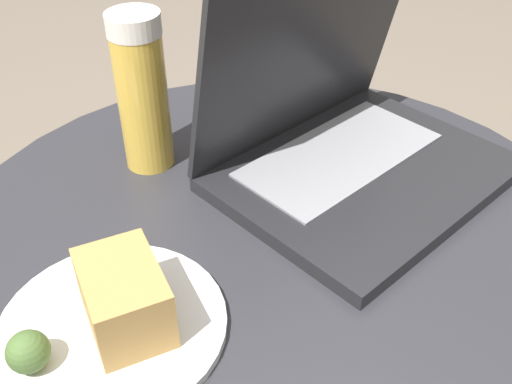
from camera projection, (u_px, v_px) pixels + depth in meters
The scene contains 5 objects.
table at pixel (274, 327), 0.74m from camera, with size 0.74×0.74×0.57m.
laptop at pixel (345, 131), 0.71m from camera, with size 0.39×0.35×0.27m.
beer_glass at pixel (142, 93), 0.70m from camera, with size 0.06×0.06×0.19m.
snack_plate at pixel (114, 310), 0.53m from camera, with size 0.21×0.21×0.07m.
fork at pixel (107, 379), 0.50m from camera, with size 0.07×0.18×0.00m.
Camera 1 is at (-0.23, -0.43, 1.00)m, focal length 42.00 mm.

